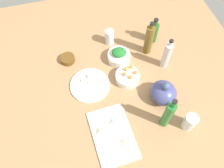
{
  "coord_description": "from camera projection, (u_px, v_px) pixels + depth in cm",
  "views": [
    {
      "loc": [
        67.68,
        -18.59,
        126.95
      ],
      "look_at": [
        0.0,
        0.0,
        8.0
      ],
      "focal_mm": 35.89,
      "sensor_mm": 36.0,
      "label": 1
    }
  ],
  "objects": [
    {
      "name": "tabletop",
      "position": [
        112.0,
        89.0,
        1.44
      ],
      "size": [
        190.0,
        190.0,
        3.0
      ],
      "primitive_type": "cube",
      "color": "#A2774E",
      "rests_on": "ground"
    },
    {
      "name": "dumpling_0",
      "position": [
        124.0,
        143.0,
        1.22
      ],
      "size": [
        6.16,
        5.91,
        2.14
      ],
      "primitive_type": "pyramid",
      "rotation": [
        0.0,
        0.0,
        5.92
      ],
      "color": "beige",
      "rests_on": "cutting_board"
    },
    {
      "name": "carrot_cube_4",
      "position": [
        131.0,
        67.0,
        1.43
      ],
      "size": [
        2.48,
        2.48,
        1.8
      ],
      "primitive_type": "cube",
      "rotation": [
        0.0,
        0.0,
        2.58
      ],
      "color": "orange",
      "rests_on": "bowl_carrots"
    },
    {
      "name": "tofu_cube_0",
      "position": [
        84.0,
        81.0,
        1.42
      ],
      "size": [
        3.05,
        3.05,
        2.2
      ],
      "primitive_type": "cube",
      "rotation": [
        0.0,
        0.0,
        2.55
      ],
      "color": "#F3DECF",
      "rests_on": "plate_tofu"
    },
    {
      "name": "carrot_cube_2",
      "position": [
        135.0,
        72.0,
        1.41
      ],
      "size": [
        2.35,
        2.35,
        1.8
      ],
      "primitive_type": "cube",
      "rotation": [
        0.0,
        0.0,
        2.75
      ],
      "color": "orange",
      "rests_on": "bowl_carrots"
    },
    {
      "name": "cutting_board",
      "position": [
        113.0,
        135.0,
        1.26
      ],
      "size": [
        35.28,
        23.52,
        1.0
      ],
      "primitive_type": "cube",
      "rotation": [
        0.0,
        0.0,
        0.05
      ],
      "color": "silver",
      "rests_on": "tabletop"
    },
    {
      "name": "plate_tofu",
      "position": [
        90.0,
        85.0,
        1.43
      ],
      "size": [
        25.23,
        25.23,
        1.2
      ],
      "primitive_type": "cylinder",
      "color": "white",
      "rests_on": "tabletop"
    },
    {
      "name": "tofu_cube_3",
      "position": [
        97.0,
        81.0,
        1.42
      ],
      "size": [
        3.08,
        3.08,
        2.2
      ],
      "primitive_type": "cube",
      "rotation": [
        0.0,
        0.0,
        2.5
      ],
      "color": "white",
      "rests_on": "plate_tofu"
    },
    {
      "name": "bottle_0",
      "position": [
        167.0,
        55.0,
        1.42
      ],
      "size": [
        5.05,
        5.05,
        24.56
      ],
      "color": "silver",
      "rests_on": "tabletop"
    },
    {
      "name": "bowl_greens",
      "position": [
        119.0,
        57.0,
        1.51
      ],
      "size": [
        15.17,
        15.17,
        5.95
      ],
      "primitive_type": "cylinder",
      "color": "white",
      "rests_on": "tabletop"
    },
    {
      "name": "bowl_carrots",
      "position": [
        127.0,
        77.0,
        1.43
      ],
      "size": [
        15.43,
        15.43,
        5.47
      ],
      "primitive_type": "cylinder",
      "color": "white",
      "rests_on": "tabletop"
    },
    {
      "name": "bottle_2",
      "position": [
        168.0,
        114.0,
        1.2
      ],
      "size": [
        5.14,
        5.14,
        28.29
      ],
      "color": "#22702F",
      "rests_on": "tabletop"
    },
    {
      "name": "tofu_cube_2",
      "position": [
        89.0,
        76.0,
        1.44
      ],
      "size": [
        2.36,
        2.36,
        2.2
      ],
      "primitive_type": "cube",
      "rotation": [
        0.0,
        0.0,
        1.5
      ],
      "color": "silver",
      "rests_on": "plate_tofu"
    },
    {
      "name": "carrot_cube_0",
      "position": [
        126.0,
        69.0,
        1.42
      ],
      "size": [
        2.53,
        2.53,
        1.8
      ],
      "primitive_type": "cube",
      "rotation": [
        0.0,
        0.0,
        0.67
      ],
      "color": "orange",
      "rests_on": "bowl_carrots"
    },
    {
      "name": "tofu_cube_1",
      "position": [
        90.0,
        82.0,
        1.42
      ],
      "size": [
        2.27,
        2.27,
        2.2
      ],
      "primitive_type": "cube",
      "rotation": [
        0.0,
        0.0,
        3.11
      ],
      "color": "white",
      "rests_on": "plate_tofu"
    },
    {
      "name": "dumpling_2",
      "position": [
        113.0,
        122.0,
        1.28
      ],
      "size": [
        5.11,
        5.42,
        2.13
      ],
      "primitive_type": "pyramid",
      "rotation": [
        0.0,
        0.0,
        1.54
      ],
      "color": "beige",
      "rests_on": "cutting_board"
    },
    {
      "name": "chopped_greens_mound",
      "position": [
        119.0,
        52.0,
        1.47
      ],
      "size": [
        10.49,
        11.48,
        4.2
      ],
      "primitive_type": "ellipsoid",
      "rotation": [
        0.0,
        0.0,
        1.31
      ],
      "color": "#21702B",
      "rests_on": "bowl_greens"
    },
    {
      "name": "bottle_1",
      "position": [
        149.0,
        40.0,
        1.47
      ],
      "size": [
        5.55,
        5.55,
        26.72
      ],
      "color": "brown",
      "rests_on": "tabletop"
    },
    {
      "name": "carrot_cube_1",
      "position": [
        131.0,
        77.0,
        1.39
      ],
      "size": [
        2.11,
        2.11,
        1.8
      ],
      "primitive_type": "cube",
      "rotation": [
        0.0,
        0.0,
        1.76
      ],
      "color": "orange",
      "rests_on": "bowl_carrots"
    },
    {
      "name": "carrot_cube_3",
      "position": [
        124.0,
        74.0,
        1.4
      ],
      "size": [
        2.29,
        2.29,
        1.8
      ],
      "primitive_type": "cube",
      "rotation": [
        0.0,
        0.0,
        2.81
      ],
      "color": "orange",
      "rests_on": "bowl_carrots"
    },
    {
      "name": "drinking_glass_1",
      "position": [
        109.0,
        37.0,
        1.57
      ],
      "size": [
        6.21,
        6.21,
        11.37
      ],
      "primitive_type": "cylinder",
      "color": "white",
      "rests_on": "tabletop"
    },
    {
      "name": "bottle_3",
      "position": [
        153.0,
        32.0,
        1.56
      ],
      "size": [
        6.23,
        6.23,
        19.77
      ],
      "color": "#285C22",
      "rests_on": "tabletop"
    },
    {
      "name": "teapot",
      "position": [
        163.0,
        93.0,
        1.34
      ],
      "size": [
        18.03,
        15.62,
        16.21
      ],
      "color": "#41457A",
      "rests_on": "tabletop"
    },
    {
      "name": "bowl_small_side",
      "position": [
        68.0,
        59.0,
        1.52
      ],
      "size": [
        9.7,
        9.7,
        3.84
      ],
      "primitive_type": "cylinder",
      "color": "brown",
      "rests_on": "tabletop"
    },
    {
      "name": "dumpling_1",
      "position": [
        100.0,
        131.0,
        1.26
      ],
      "size": [
        6.97,
        7.07,
        2.25
      ],
      "primitive_type": "pyramid",
      "rotation": [
        0.0,
        0.0,
        5.1
      ],
      "color": "beige",
      "rests_on": "cutting_board"
    },
    {
      "name": "drinking_glass_0",
      "position": [
        190.0,
        122.0,
        1.25
      ],
      "size": [
        7.19,
        7.19,
        11.2
      ],
      "primitive_type": "cylinder",
      "color": "white",
      "rests_on": "tabletop"
    }
  ]
}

